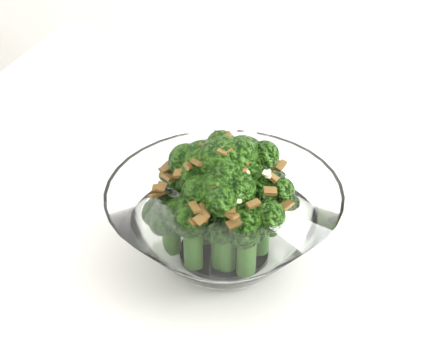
# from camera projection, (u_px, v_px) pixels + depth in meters

# --- Properties ---
(table) EXTENTS (1.29, 0.95, 0.75)m
(table) POSITION_uv_depth(u_px,v_px,m) (431.00, 274.00, 0.64)
(table) COLOR white
(table) RESTS_ON ground
(broccoli_dish) EXTENTS (0.20, 0.20, 0.12)m
(broccoli_dish) POSITION_uv_depth(u_px,v_px,m) (224.00, 214.00, 0.53)
(broccoli_dish) COLOR white
(broccoli_dish) RESTS_ON table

